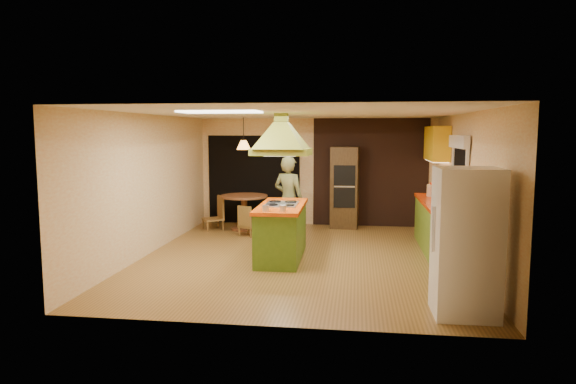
# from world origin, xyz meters

# --- Properties ---
(ground) EXTENTS (6.50, 6.50, 0.00)m
(ground) POSITION_xyz_m (0.00, 0.00, 0.00)
(ground) COLOR olive
(ground) RESTS_ON ground
(room_walls) EXTENTS (5.50, 6.50, 6.50)m
(room_walls) POSITION_xyz_m (0.00, 0.00, 1.25)
(room_walls) COLOR beige
(room_walls) RESTS_ON ground
(ceiling_plane) EXTENTS (6.50, 6.50, 0.00)m
(ceiling_plane) POSITION_xyz_m (0.00, 0.00, 2.50)
(ceiling_plane) COLOR silver
(ceiling_plane) RESTS_ON room_walls
(brick_panel) EXTENTS (2.64, 0.03, 2.50)m
(brick_panel) POSITION_xyz_m (1.25, 3.23, 1.25)
(brick_panel) COLOR #381E14
(brick_panel) RESTS_ON ground
(nook_opening) EXTENTS (2.20, 0.03, 2.10)m
(nook_opening) POSITION_xyz_m (-1.50, 3.23, 1.05)
(nook_opening) COLOR black
(nook_opening) RESTS_ON ground
(right_counter) EXTENTS (0.62, 3.05, 0.92)m
(right_counter) POSITION_xyz_m (2.45, 0.60, 0.46)
(right_counter) COLOR olive
(right_counter) RESTS_ON ground
(upper_cabinets) EXTENTS (0.34, 1.40, 0.70)m
(upper_cabinets) POSITION_xyz_m (2.57, 2.20, 1.95)
(upper_cabinets) COLOR yellow
(upper_cabinets) RESTS_ON room_walls
(window_right) EXTENTS (0.12, 1.35, 1.06)m
(window_right) POSITION_xyz_m (2.70, 0.40, 1.77)
(window_right) COLOR black
(window_right) RESTS_ON room_walls
(fluor_panel) EXTENTS (1.20, 0.60, 0.03)m
(fluor_panel) POSITION_xyz_m (-1.10, -1.20, 2.48)
(fluor_panel) COLOR white
(fluor_panel) RESTS_ON ceiling_plane
(kitchen_island) EXTENTS (0.79, 1.90, 0.96)m
(kitchen_island) POSITION_xyz_m (-0.34, -0.10, 0.48)
(kitchen_island) COLOR #4F781E
(kitchen_island) RESTS_ON ground
(range_hood) EXTENTS (1.01, 0.75, 0.79)m
(range_hood) POSITION_xyz_m (-0.34, -0.10, 2.25)
(range_hood) COLOR olive
(range_hood) RESTS_ON ceiling_plane
(man) EXTENTS (0.73, 0.61, 1.72)m
(man) POSITION_xyz_m (-0.39, 1.19, 0.86)
(man) COLOR #4E4F2A
(man) RESTS_ON ground
(refrigerator) EXTENTS (0.74, 0.70, 1.78)m
(refrigerator) POSITION_xyz_m (2.24, -2.56, 0.89)
(refrigerator) COLOR white
(refrigerator) RESTS_ON ground
(wall_oven) EXTENTS (0.65, 0.64, 1.85)m
(wall_oven) POSITION_xyz_m (0.67, 2.95, 0.93)
(wall_oven) COLOR #4D3418
(wall_oven) RESTS_ON ground
(dining_table) EXTENTS (1.05, 1.05, 0.78)m
(dining_table) POSITION_xyz_m (-1.55, 2.37, 0.55)
(dining_table) COLOR brown
(dining_table) RESTS_ON ground
(chair_left) EXTENTS (0.57, 0.57, 0.76)m
(chair_left) POSITION_xyz_m (-2.25, 2.27, 0.38)
(chair_left) COLOR brown
(chair_left) RESTS_ON ground
(chair_near) EXTENTS (0.48, 0.48, 0.65)m
(chair_near) POSITION_xyz_m (-1.30, 1.72, 0.33)
(chair_near) COLOR brown
(chair_near) RESTS_ON ground
(pendant_lamp) EXTENTS (0.40, 0.40, 0.20)m
(pendant_lamp) POSITION_xyz_m (-1.55, 2.37, 1.90)
(pendant_lamp) COLOR #FF9E3F
(pendant_lamp) RESTS_ON ceiling_plane
(canister_large) EXTENTS (0.20, 0.20, 0.23)m
(canister_large) POSITION_xyz_m (2.40, 1.62, 1.04)
(canister_large) COLOR beige
(canister_large) RESTS_ON right_counter
(canister_medium) EXTENTS (0.18, 0.18, 0.21)m
(canister_medium) POSITION_xyz_m (2.40, 1.57, 1.02)
(canister_medium) COLOR beige
(canister_medium) RESTS_ON right_counter
(canister_small) EXTENTS (0.16, 0.16, 0.17)m
(canister_small) POSITION_xyz_m (2.40, 0.95, 1.00)
(canister_small) COLOR beige
(canister_small) RESTS_ON right_counter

